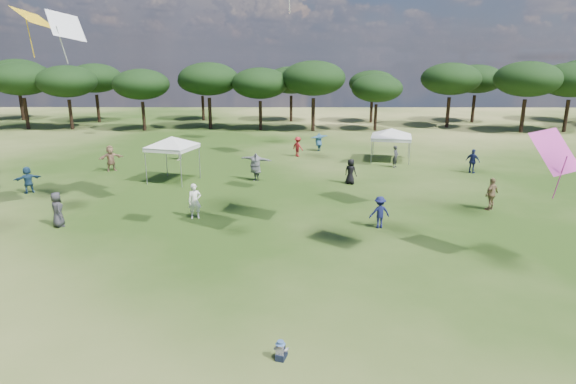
% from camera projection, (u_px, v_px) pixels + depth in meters
% --- Properties ---
extents(tree_line, '(108.78, 17.63, 7.77)m').
position_uv_depth(tree_line, '(305.00, 79.00, 55.04)').
color(tree_line, black).
rests_on(tree_line, ground).
extents(tent_left, '(5.19, 5.19, 3.27)m').
position_uv_depth(tent_left, '(172.00, 138.00, 30.87)').
color(tent_left, gray).
rests_on(tent_left, ground).
extents(tent_right, '(5.95, 5.95, 2.85)m').
position_uv_depth(tent_right, '(392.00, 130.00, 37.38)').
color(tent_right, gray).
rests_on(tent_right, ground).
extents(toddler, '(0.42, 0.46, 0.57)m').
position_uv_depth(toddler, '(281.00, 351.00, 12.92)').
color(toddler, black).
rests_on(toddler, ground).
extents(festival_crowd, '(29.71, 20.84, 1.86)m').
position_uv_depth(festival_crowd, '(253.00, 165.00, 32.39)').
color(festival_crowd, silver).
rests_on(festival_crowd, ground).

